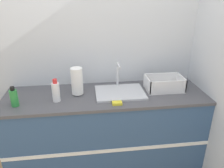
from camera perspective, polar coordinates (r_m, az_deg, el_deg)
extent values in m
cube|color=silver|center=(2.38, -2.49, 9.72)|extent=(4.41, 0.06, 2.60)
cube|color=silver|center=(2.39, 24.10, 7.77)|extent=(0.06, 2.61, 2.60)
cube|color=#33517A|center=(2.44, -1.43, -12.45)|extent=(2.01, 0.61, 0.86)
cube|color=white|center=(2.20, -0.59, -16.96)|extent=(2.01, 0.01, 0.04)
cube|color=#4C4C51|center=(2.21, -1.55, -2.98)|extent=(2.03, 0.63, 0.03)
cube|color=silver|center=(2.21, 2.07, -2.22)|extent=(0.49, 0.37, 0.02)
cylinder|color=silver|center=(2.31, 1.47, 2.53)|extent=(0.02, 0.02, 0.25)
cylinder|color=silver|center=(2.20, 1.81, 4.83)|extent=(0.02, 0.16, 0.02)
cylinder|color=#4C4C51|center=(2.22, -8.91, -2.52)|extent=(0.09, 0.09, 0.01)
cylinder|color=white|center=(2.17, -9.13, 0.78)|extent=(0.12, 0.12, 0.27)
cube|color=white|center=(2.36, 13.35, -1.26)|extent=(0.38, 0.25, 0.01)
cube|color=white|center=(2.23, 14.52, -0.84)|extent=(0.38, 0.01, 0.13)
cube|color=white|center=(2.44, 12.58, 1.40)|extent=(0.38, 0.01, 0.13)
cube|color=white|center=(2.28, 9.16, 0.11)|extent=(0.01, 0.25, 0.13)
cube|color=white|center=(2.40, 17.62, 0.54)|extent=(0.01, 0.25, 0.13)
cylinder|color=#2D8C3D|center=(2.14, -24.20, -3.38)|extent=(0.07, 0.07, 0.15)
cylinder|color=black|center=(2.10, -24.61, -1.09)|extent=(0.04, 0.04, 0.03)
cylinder|color=white|center=(2.09, -14.42, -2.11)|extent=(0.07, 0.07, 0.18)
cylinder|color=red|center=(2.05, -14.73, 0.71)|extent=(0.04, 0.04, 0.04)
cube|color=yellow|center=(2.01, 1.34, -5.01)|extent=(0.09, 0.06, 0.02)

